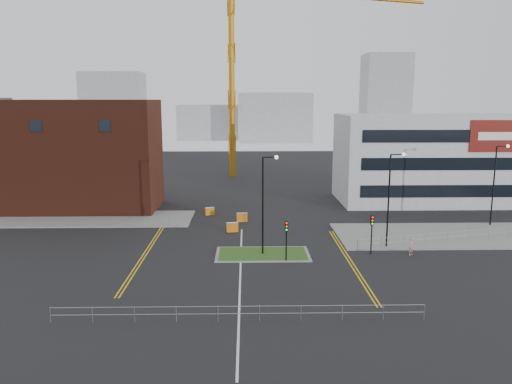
% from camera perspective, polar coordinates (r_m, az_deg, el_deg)
% --- Properties ---
extents(ground, '(200.00, 200.00, 0.00)m').
position_cam_1_polar(ground, '(38.66, -1.85, -10.80)').
color(ground, black).
rests_on(ground, ground).
extents(pavement_left, '(28.00, 8.00, 0.12)m').
position_cam_1_polar(pavement_left, '(63.09, -20.11, -2.91)').
color(pavement_left, slate).
rests_on(pavement_left, ground).
extents(pavement_right, '(24.00, 10.00, 0.12)m').
position_cam_1_polar(pavement_right, '(56.20, 21.45, -4.61)').
color(pavement_right, slate).
rests_on(pavement_right, ground).
extents(island_kerb, '(8.60, 4.60, 0.08)m').
position_cam_1_polar(island_kerb, '(46.21, 0.76, -7.11)').
color(island_kerb, slate).
rests_on(island_kerb, ground).
extents(grass_island, '(8.00, 4.00, 0.12)m').
position_cam_1_polar(grass_island, '(46.20, 0.76, -7.09)').
color(grass_island, '#254617').
rests_on(grass_island, ground).
extents(brick_building, '(24.20, 10.07, 14.24)m').
position_cam_1_polar(brick_building, '(68.54, -21.23, 3.82)').
color(brick_building, '#4B1E12').
rests_on(brick_building, ground).
extents(office_block, '(25.00, 12.20, 12.00)m').
position_cam_1_polar(office_block, '(73.04, 19.33, 3.65)').
color(office_block, '#ABAEB0').
rests_on(office_block, ground).
extents(tower_crane, '(50.55, 17.85, 38.10)m').
position_cam_1_polar(tower_crane, '(93.68, 0.72, 18.09)').
color(tower_crane, '#BD730B').
rests_on(tower_crane, ground).
extents(streetlamp_island, '(1.46, 0.36, 9.18)m').
position_cam_1_polar(streetlamp_island, '(44.87, 1.06, -0.56)').
color(streetlamp_island, black).
rests_on(streetlamp_island, ground).
extents(streetlamp_right_near, '(1.46, 0.36, 9.18)m').
position_cam_1_polar(streetlamp_right_near, '(48.77, 15.20, -0.03)').
color(streetlamp_right_near, black).
rests_on(streetlamp_right_near, ground).
extents(streetlamp_right_far, '(1.46, 0.36, 9.18)m').
position_cam_1_polar(streetlamp_right_far, '(61.31, 25.75, 1.40)').
color(streetlamp_right_far, black).
rests_on(streetlamp_right_far, ground).
extents(traffic_light_island, '(0.28, 0.33, 3.65)m').
position_cam_1_polar(traffic_light_island, '(43.67, 3.49, -4.73)').
color(traffic_light_island, black).
rests_on(traffic_light_island, ground).
extents(traffic_light_right, '(0.28, 0.33, 3.65)m').
position_cam_1_polar(traffic_light_right, '(46.89, 13.11, -3.92)').
color(traffic_light_right, black).
rests_on(traffic_light_right, ground).
extents(railing_front, '(24.05, 0.05, 1.10)m').
position_cam_1_polar(railing_front, '(32.82, -1.99, -13.35)').
color(railing_front, gray).
rests_on(railing_front, ground).
extents(railing_left, '(6.05, 0.05, 1.10)m').
position_cam_1_polar(railing_left, '(56.80, -12.83, -3.26)').
color(railing_left, gray).
rests_on(railing_left, ground).
extents(railing_right, '(19.05, 5.05, 1.10)m').
position_cam_1_polar(railing_right, '(53.22, 21.03, -4.61)').
color(railing_right, gray).
rests_on(railing_right, ground).
extents(centre_line, '(0.15, 30.00, 0.01)m').
position_cam_1_polar(centre_line, '(40.53, -1.82, -9.76)').
color(centre_line, silver).
rests_on(centre_line, ground).
extents(yellow_left_a, '(0.12, 24.00, 0.01)m').
position_cam_1_polar(yellow_left_a, '(49.03, -12.36, -6.36)').
color(yellow_left_a, gold).
rests_on(yellow_left_a, ground).
extents(yellow_left_b, '(0.12, 24.00, 0.01)m').
position_cam_1_polar(yellow_left_b, '(48.98, -12.01, -6.36)').
color(yellow_left_b, gold).
rests_on(yellow_left_b, ground).
extents(yellow_right_a, '(0.12, 20.00, 0.01)m').
position_cam_1_polar(yellow_right_a, '(45.20, 10.48, -7.75)').
color(yellow_right_a, gold).
rests_on(yellow_right_a, ground).
extents(yellow_right_b, '(0.12, 20.00, 0.01)m').
position_cam_1_polar(yellow_right_b, '(45.26, 10.86, -7.74)').
color(yellow_right_b, gold).
rests_on(yellow_right_b, ground).
extents(skyline_a, '(18.00, 12.00, 22.00)m').
position_cam_1_polar(skyline_a, '(161.19, -15.91, 9.11)').
color(skyline_a, gray).
rests_on(skyline_a, ground).
extents(skyline_b, '(24.00, 12.00, 16.00)m').
position_cam_1_polar(skyline_b, '(166.37, 2.14, 8.51)').
color(skyline_b, gray).
rests_on(skyline_b, ground).
extents(skyline_c, '(14.00, 12.00, 28.00)m').
position_cam_1_polar(skyline_c, '(167.02, 14.53, 10.25)').
color(skyline_c, gray).
rests_on(skyline_c, ground).
extents(skyline_d, '(30.00, 12.00, 12.00)m').
position_cam_1_polar(skyline_d, '(176.38, -3.95, 7.96)').
color(skyline_d, gray).
rests_on(skyline_d, ground).
extents(pedestrian, '(0.72, 0.70, 1.67)m').
position_cam_1_polar(pedestrian, '(48.02, 17.33, -5.93)').
color(pedestrian, tan).
rests_on(pedestrian, ground).
extents(barrier_left, '(1.28, 0.60, 1.04)m').
position_cam_1_polar(barrier_left, '(53.75, -2.73, -3.99)').
color(barrier_left, orange).
rests_on(barrier_left, ground).
extents(barrier_mid, '(1.19, 0.75, 0.95)m').
position_cam_1_polar(barrier_mid, '(61.67, -5.32, -2.16)').
color(barrier_mid, '#CD750B').
rests_on(barrier_mid, ground).
extents(barrier_right, '(1.26, 0.53, 1.03)m').
position_cam_1_polar(barrier_right, '(58.13, -1.62, -2.87)').
color(barrier_right, orange).
rests_on(barrier_right, ground).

